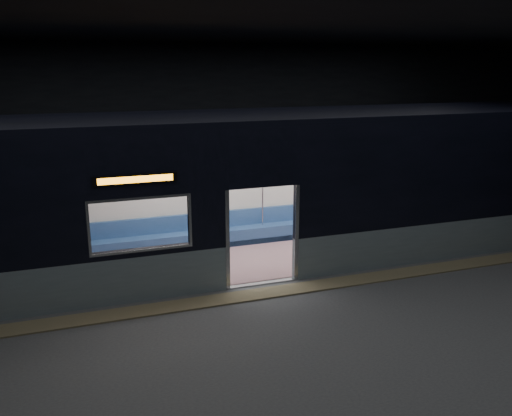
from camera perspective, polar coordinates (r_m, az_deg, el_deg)
station_floor at (r=10.39m, az=2.65°, el=-10.12°), size 24.00×14.00×0.01m
station_envelope at (r=9.45m, az=2.92°, el=10.49°), size 24.00×14.00×5.00m
tactile_strip at (r=10.85m, az=1.56°, el=-8.87°), size 22.80×0.50×0.03m
metro_car at (r=12.08m, az=-1.77°, el=2.74°), size 18.00×3.04×3.35m
passenger at (r=14.24m, az=7.58°, el=0.32°), size 0.44×0.76×1.46m
handbag at (r=14.07m, az=8.11°, el=-0.44°), size 0.38×0.36×0.15m
transit_map at (r=14.29m, az=6.43°, el=2.91°), size 0.90×0.03×0.59m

